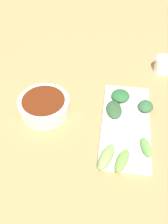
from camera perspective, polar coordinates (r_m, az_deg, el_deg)
tabletop at (r=0.83m, az=3.73°, el=-1.38°), size 2.10×2.10×0.02m
sauce_bowl at (r=0.82m, az=-8.24°, el=1.17°), size 0.15×0.15×0.05m
serving_plate at (r=0.80m, az=8.46°, el=-2.58°), size 0.13×0.31×0.01m
broccoli_stalk_0 at (r=0.74m, az=12.57°, el=-7.04°), size 0.04×0.06×0.03m
broccoli_leafy_1 at (r=0.83m, az=12.47°, el=1.15°), size 0.05×0.05×0.02m
broccoli_leafy_2 at (r=0.81m, az=6.16°, el=0.53°), size 0.06×0.08×0.02m
broccoli_leafy_3 at (r=0.85m, az=7.46°, el=3.30°), size 0.06×0.06×0.02m
broccoli_stalk_4 at (r=0.70m, az=7.84°, el=-9.77°), size 0.05×0.08×0.02m
broccoli_stalk_5 at (r=0.71m, az=4.59°, el=-9.07°), size 0.05×0.09×0.03m
tea_cup at (r=0.99m, az=15.84°, el=9.23°), size 0.06×0.06×0.05m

